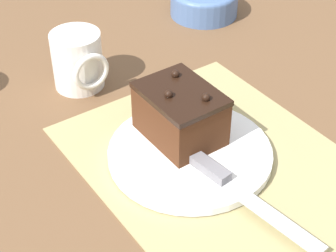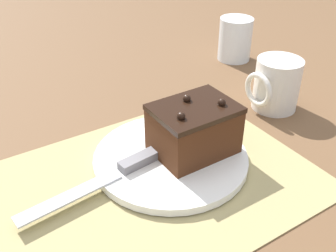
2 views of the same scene
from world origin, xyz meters
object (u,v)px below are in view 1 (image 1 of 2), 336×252
Objects in this scene: serving_knife at (230,184)px; small_bowl at (204,1)px; cake_plate at (190,153)px; coffee_mug at (78,61)px; chocolate_cake at (180,113)px.

small_bowl reaches higher than serving_knife.
small_bowl reaches higher than cake_plate.
small_bowl is at bearing -130.81° from serving_knife.
coffee_mug reaches higher than small_bowl.
small_bowl is (-0.34, 0.29, 0.02)m from cake_plate.
coffee_mug is (-0.35, -0.04, 0.03)m from serving_knife.
cake_plate is at bearing -97.76° from serving_knife.
chocolate_cake is at bearing 167.38° from cake_plate.
chocolate_cake is 0.23m from coffee_mug.
small_bowl is (-0.31, 0.28, -0.03)m from chocolate_cake.
serving_knife is at bearing 6.30° from coffee_mug.
cake_plate is 0.09m from serving_knife.
small_bowl is at bearing 139.71° from cake_plate.
coffee_mug reaches higher than cake_plate.
small_bowl is at bearing 104.91° from coffee_mug.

